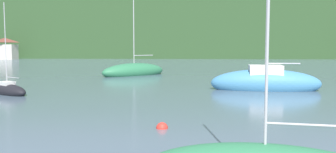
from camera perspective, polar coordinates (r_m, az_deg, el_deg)
The scene contains 6 objects.
wooded_hillside at distance 133.19m, azimuth 2.63°, elevation 6.99°, with size 352.00×68.12×45.44m.
shore_building_west at distance 100.42m, azimuth -25.09°, elevation 4.10°, with size 5.69×3.64×5.62m.
sailboat_mid_0 at distance 26.32m, azimuth 15.59°, elevation -0.94°, with size 7.99×2.73×9.05m.
sailboat_far_5 at distance 39.00m, azimuth -5.57°, elevation 0.85°, with size 7.36×7.45×11.96m.
sailboat_mid_9 at distance 25.60m, azimuth -24.79°, elevation -2.05°, with size 4.18×3.38×6.28m.
mooring_buoy_mid at distance 13.47m, azimuth -0.98°, elevation -8.46°, with size 0.46×0.46×0.46m, color red.
Camera 1 is at (1.45, 18.05, 3.08)m, focal length 37.29 mm.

